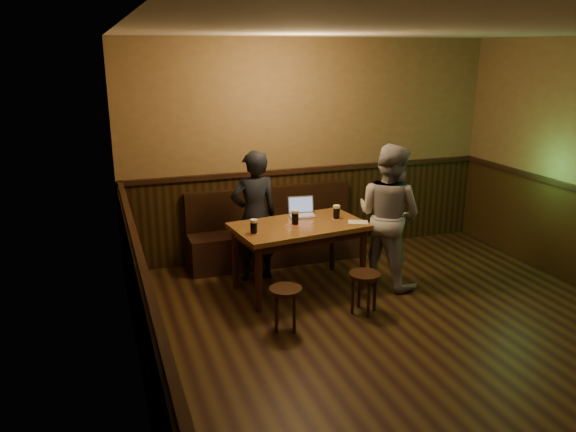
% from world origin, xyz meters
% --- Properties ---
extents(room, '(5.04, 6.04, 2.84)m').
position_xyz_m(room, '(0.00, 0.22, 1.20)').
color(room, black).
rests_on(room, ground).
extents(bench, '(2.20, 0.50, 0.95)m').
position_xyz_m(bench, '(-0.62, 2.75, 0.31)').
color(bench, black).
rests_on(bench, ground).
extents(pub_table, '(1.55, 1.01, 0.78)m').
position_xyz_m(pub_table, '(-0.62, 1.80, 0.68)').
color(pub_table, brown).
rests_on(pub_table, ground).
extents(stool_left, '(0.43, 0.43, 0.44)m').
position_xyz_m(stool_left, '(-1.08, 0.93, 0.35)').
color(stool_left, black).
rests_on(stool_left, ground).
extents(stool_right, '(0.35, 0.35, 0.44)m').
position_xyz_m(stool_right, '(-0.19, 1.01, 0.35)').
color(stool_right, black).
rests_on(stool_right, ground).
extents(pint_left, '(0.10, 0.10, 0.16)m').
position_xyz_m(pint_left, '(-1.19, 1.64, 0.86)').
color(pint_left, '#AE1536').
rests_on(pint_left, pub_table).
extents(pint_mid, '(0.11, 0.11, 0.17)m').
position_xyz_m(pint_mid, '(-0.67, 1.80, 0.86)').
color(pint_mid, '#AE1536').
rests_on(pint_mid, pub_table).
extents(pint_right, '(0.10, 0.10, 0.16)m').
position_xyz_m(pint_right, '(-0.14, 1.85, 0.86)').
color(pint_right, '#AE1536').
rests_on(pint_right, pub_table).
extents(laptop, '(0.34, 0.29, 0.22)m').
position_xyz_m(laptop, '(-0.47, 2.11, 0.84)').
color(laptop, silver).
rests_on(laptop, pub_table).
extents(menu, '(0.26, 0.23, 0.00)m').
position_xyz_m(menu, '(0.03, 1.65, 0.78)').
color(menu, silver).
rests_on(menu, pub_table).
extents(person_suit, '(0.59, 0.41, 1.56)m').
position_xyz_m(person_suit, '(-1.00, 2.28, 0.78)').
color(person_suit, black).
rests_on(person_suit, ground).
extents(person_grey, '(0.94, 1.01, 1.66)m').
position_xyz_m(person_grey, '(0.40, 1.62, 0.83)').
color(person_grey, gray).
rests_on(person_grey, ground).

